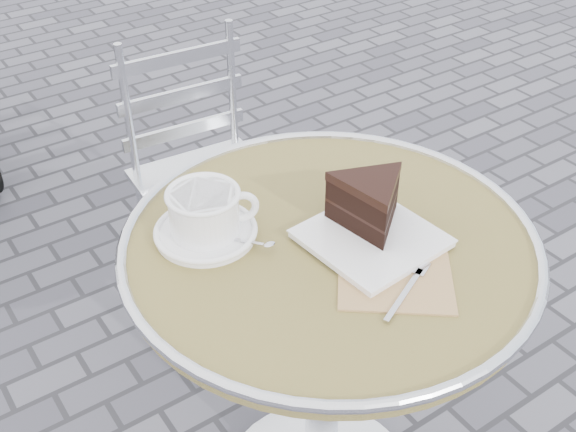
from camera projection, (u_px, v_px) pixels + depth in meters
cafe_table at (327, 310)px, 1.32m from camera, size 0.72×0.72×0.74m
cappuccino_set at (206, 217)px, 1.21m from camera, size 0.18×0.19×0.09m
cake_plate_set at (371, 211)px, 1.21m from camera, size 0.25×0.33×0.11m
bistro_chair at (195, 146)px, 1.94m from camera, size 0.38×0.38×0.79m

